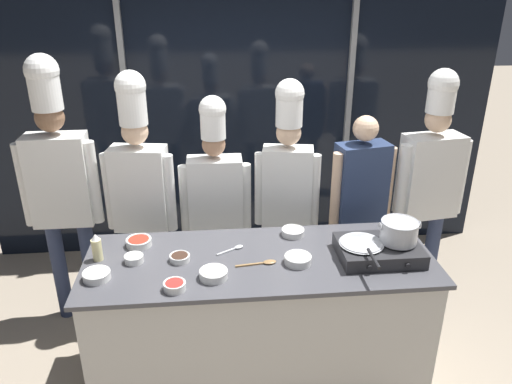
# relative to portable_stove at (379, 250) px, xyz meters

# --- Properties ---
(ground_plane) EXTENTS (24.00, 24.00, 0.00)m
(ground_plane) POSITION_rel_portable_stove_xyz_m (-0.75, 0.05, -0.98)
(ground_plane) COLOR gray
(window_wall_back) EXTENTS (4.82, 0.09, 2.70)m
(window_wall_back) POSITION_rel_portable_stove_xyz_m (-0.75, 1.91, 0.37)
(window_wall_back) COLOR black
(window_wall_back) RESTS_ON ground_plane
(demo_counter) EXTENTS (2.22, 0.82, 0.93)m
(demo_counter) POSITION_rel_portable_stove_xyz_m (-0.75, 0.05, -0.51)
(demo_counter) COLOR beige
(demo_counter) RESTS_ON ground_plane
(portable_stove) EXTENTS (0.51, 0.39, 0.11)m
(portable_stove) POSITION_rel_portable_stove_xyz_m (0.00, 0.00, 0.00)
(portable_stove) COLOR #28282B
(portable_stove) RESTS_ON demo_counter
(frying_pan) EXTENTS (0.28, 0.49, 0.05)m
(frying_pan) POSITION_rel_portable_stove_xyz_m (-0.12, -0.00, 0.08)
(frying_pan) COLOR #ADAFB5
(frying_pan) RESTS_ON portable_stove
(stock_pot) EXTENTS (0.26, 0.23, 0.14)m
(stock_pot) POSITION_rel_portable_stove_xyz_m (0.12, 0.00, 0.13)
(stock_pot) COLOR #B7BABF
(stock_pot) RESTS_ON portable_stove
(squeeze_bottle_oil) EXTENTS (0.06, 0.06, 0.18)m
(squeeze_bottle_oil) POSITION_rel_portable_stove_xyz_m (-1.77, 0.13, 0.04)
(squeeze_bottle_oil) COLOR beige
(squeeze_bottle_oil) RESTS_ON demo_counter
(prep_bowl_ginger) EXTENTS (0.17, 0.17, 0.05)m
(prep_bowl_ginger) POSITION_rel_portable_stove_xyz_m (-1.05, -0.14, -0.02)
(prep_bowl_ginger) COLOR white
(prep_bowl_ginger) RESTS_ON demo_counter
(prep_bowl_bell_pepper) EXTENTS (0.13, 0.13, 0.05)m
(prep_bowl_bell_pepper) POSITION_rel_portable_stove_xyz_m (-1.27, -0.24, -0.02)
(prep_bowl_bell_pepper) COLOR white
(prep_bowl_bell_pepper) RESTS_ON demo_counter
(prep_bowl_garlic) EXTENTS (0.17, 0.17, 0.05)m
(prep_bowl_garlic) POSITION_rel_portable_stove_xyz_m (-0.52, -0.03, -0.02)
(prep_bowl_garlic) COLOR white
(prep_bowl_garlic) RESTS_ON demo_counter
(prep_bowl_soy_glaze) EXTENTS (0.13, 0.13, 0.04)m
(prep_bowl_soy_glaze) POSITION_rel_portable_stove_xyz_m (-1.26, 0.07, -0.03)
(prep_bowl_soy_glaze) COLOR white
(prep_bowl_soy_glaze) RESTS_ON demo_counter
(prep_bowl_chicken) EXTENTS (0.16, 0.16, 0.05)m
(prep_bowl_chicken) POSITION_rel_portable_stove_xyz_m (-1.74, -0.09, -0.02)
(prep_bowl_chicken) COLOR white
(prep_bowl_chicken) RESTS_ON demo_counter
(prep_bowl_onion) EXTENTS (0.16, 0.16, 0.05)m
(prep_bowl_onion) POSITION_rel_portable_stove_xyz_m (-0.50, 0.34, -0.02)
(prep_bowl_onion) COLOR white
(prep_bowl_onion) RESTS_ON demo_counter
(prep_bowl_bean_sprouts) EXTENTS (0.12, 0.12, 0.05)m
(prep_bowl_bean_sprouts) POSITION_rel_portable_stove_xyz_m (-1.54, 0.08, -0.02)
(prep_bowl_bean_sprouts) COLOR white
(prep_bowl_bean_sprouts) RESTS_ON demo_counter
(prep_bowl_chili_flakes) EXTENTS (0.17, 0.17, 0.05)m
(prep_bowl_chili_flakes) POSITION_rel_portable_stove_xyz_m (-1.54, 0.29, -0.02)
(prep_bowl_chili_flakes) COLOR white
(prep_bowl_chili_flakes) RESTS_ON demo_counter
(serving_spoon_slotted) EXTENTS (0.19, 0.13, 0.02)m
(serving_spoon_slotted) POSITION_rel_portable_stove_xyz_m (-0.91, 0.18, -0.04)
(serving_spoon_slotted) COLOR #B2B5BA
(serving_spoon_slotted) RESTS_ON demo_counter
(serving_spoon_solid) EXTENTS (0.26, 0.07, 0.02)m
(serving_spoon_solid) POSITION_rel_portable_stove_xyz_m (-0.73, -0.01, -0.04)
(serving_spoon_solid) COLOR olive
(serving_spoon_solid) RESTS_ON demo_counter
(chef_head) EXTENTS (0.57, 0.23, 2.11)m
(chef_head) POSITION_rel_portable_stove_xyz_m (-2.15, 0.85, 0.25)
(chef_head) COLOR #2D3856
(chef_head) RESTS_ON ground_plane
(chef_sous) EXTENTS (0.53, 0.27, 1.99)m
(chef_sous) POSITION_rel_portable_stove_xyz_m (-1.57, 0.80, 0.18)
(chef_sous) COLOR #232326
(chef_sous) RESTS_ON ground_plane
(chef_line) EXTENTS (0.54, 0.22, 1.80)m
(chef_line) POSITION_rel_portable_stove_xyz_m (-1.02, 0.85, 0.05)
(chef_line) COLOR #232326
(chef_line) RESTS_ON ground_plane
(chef_pastry) EXTENTS (0.49, 0.26, 1.91)m
(chef_pastry) POSITION_rel_portable_stove_xyz_m (-0.47, 0.80, 0.16)
(chef_pastry) COLOR #232326
(chef_pastry) RESTS_ON ground_plane
(person_guest) EXTENTS (0.50, 0.27, 1.65)m
(person_guest) POSITION_rel_portable_stove_xyz_m (0.09, 0.74, 0.03)
(person_guest) COLOR #232326
(person_guest) RESTS_ON ground_plane
(chef_apprentice) EXTENTS (0.58, 0.29, 1.97)m
(chef_apprentice) POSITION_rel_portable_stove_xyz_m (0.65, 0.79, 0.16)
(chef_apprentice) COLOR #2D3856
(chef_apprentice) RESTS_ON ground_plane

